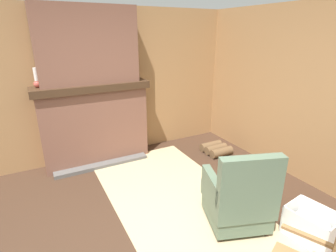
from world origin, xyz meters
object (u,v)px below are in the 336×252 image
laundry_basket (311,224)px  oil_lamp_vase (37,81)px  decorative_plate_on_mantel (88,75)px  armchair (239,199)px  storage_case (127,75)px  firewood_stack (216,149)px

laundry_basket → oil_lamp_vase: bearing=-141.6°
oil_lamp_vase → decorative_plate_on_mantel: bearing=91.6°
armchair → oil_lamp_vase: (-2.38, -1.74, 1.08)m
oil_lamp_vase → storage_case: (0.00, 1.35, -0.02)m
firewood_stack → armchair: bearing=-30.9°
armchair → firewood_stack: 1.93m
armchair → decorative_plate_on_mantel: 2.83m
storage_case → decorative_plate_on_mantel: size_ratio=1.06×
firewood_stack → storage_case: size_ratio=1.76×
laundry_basket → storage_case: bearing=-161.8°
laundry_basket → oil_lamp_vase: 3.91m
laundry_basket → armchair: bearing=-132.4°
armchair → firewood_stack: size_ratio=2.08×
armchair → storage_case: 2.64m
storage_case → firewood_stack: bearing=61.5°
laundry_basket → decorative_plate_on_mantel: (-2.92, -1.57, 1.28)m
storage_case → decorative_plate_on_mantel: (-0.02, -0.62, 0.04)m
laundry_basket → storage_case: (-2.90, -0.95, 1.24)m
firewood_stack → storage_case: storage_case is taller
firewood_stack → oil_lamp_vase: bearing=-105.3°
laundry_basket → storage_case: storage_case is taller
storage_case → armchair: bearing=9.4°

